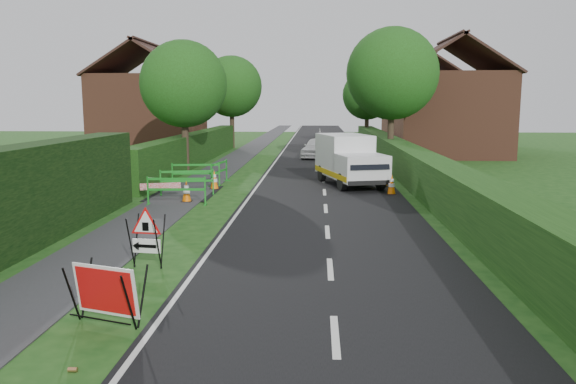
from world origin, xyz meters
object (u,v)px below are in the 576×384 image
object	(u,v)px
works_van	(349,159)
red_rect_sign	(106,292)
triangle_sign	(145,233)
hatchback_car	(318,148)

from	to	relation	value
works_van	red_rect_sign	bearing A→B (deg)	-122.06
triangle_sign	hatchback_car	distance (m)	25.32
red_rect_sign	works_van	distance (m)	16.63
red_rect_sign	hatchback_car	bearing A→B (deg)	101.77
hatchback_car	red_rect_sign	bearing A→B (deg)	-84.09
triangle_sign	works_van	distance (m)	13.80
red_rect_sign	triangle_sign	distance (m)	3.12
red_rect_sign	triangle_sign	size ratio (longest dim) A/B	1.15
hatchback_car	triangle_sign	bearing A→B (deg)	-85.64
red_rect_sign	hatchback_car	world-z (taller)	hatchback_car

